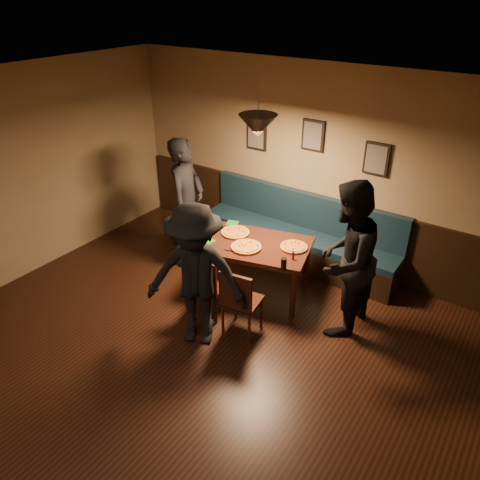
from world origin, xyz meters
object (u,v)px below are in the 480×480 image
at_px(dining_table, 255,268).
at_px(soda_glass, 284,264).
at_px(diner_left, 187,203).
at_px(chair_near_right, 242,300).
at_px(chair_near_left, 208,285).
at_px(diner_front, 196,277).
at_px(tabasco_bottle, 293,255).
at_px(diner_right, 346,260).
at_px(booth_bench, 297,232).

distance_m(dining_table, soda_glass, 0.80).
bearing_deg(diner_left, chair_near_right, -134.24).
height_order(chair_near_left, diner_front, diner_front).
xyz_separation_m(soda_glass, tabasco_bottle, (-0.01, 0.25, -0.01)).
xyz_separation_m(chair_near_right, diner_right, (0.90, 0.73, 0.49)).
distance_m(diner_left, soda_glass, 1.87).
bearing_deg(tabasco_bottle, booth_bench, 115.15).
height_order(chair_near_left, tabasco_bottle, tabasco_bottle).
bearing_deg(tabasco_bottle, chair_near_left, -140.36).
relative_size(booth_bench, diner_front, 1.74).
bearing_deg(booth_bench, tabasco_bottle, -64.85).
height_order(chair_near_left, soda_glass, soda_glass).
distance_m(diner_left, diner_front, 1.75).
distance_m(chair_near_right, diner_right, 1.26).
height_order(soda_glass, tabasco_bottle, soda_glass).
relative_size(dining_table, diner_right, 0.73).
bearing_deg(tabasco_bottle, chair_near_right, -110.45).
xyz_separation_m(dining_table, diner_front, (-0.02, -1.17, 0.49)).
height_order(diner_right, tabasco_bottle, diner_right).
bearing_deg(booth_bench, diner_right, -41.81).
distance_m(diner_front, soda_glass, 1.05).
distance_m(chair_near_right, soda_glass, 0.63).
relative_size(booth_bench, tabasco_bottle, 23.11).
bearing_deg(dining_table, chair_near_right, -82.24).
distance_m(soda_glass, tabasco_bottle, 0.25).
height_order(chair_near_left, chair_near_right, chair_near_right).
bearing_deg(tabasco_bottle, diner_left, 174.45).
relative_size(chair_near_right, soda_glass, 6.11).
bearing_deg(soda_glass, chair_near_left, -153.45).
relative_size(soda_glass, tabasco_bottle, 1.13).
distance_m(dining_table, chair_near_left, 0.75).
distance_m(chair_near_left, chair_near_right, 0.53).
xyz_separation_m(diner_left, diner_front, (1.20, -1.28, -0.08)).
relative_size(booth_bench, dining_table, 2.19).
bearing_deg(diner_front, diner_left, 109.23).
relative_size(diner_left, tabasco_bottle, 14.45).
height_order(booth_bench, diner_front, diner_front).
bearing_deg(booth_bench, soda_glass, -68.72).
distance_m(diner_right, diner_front, 1.68).
bearing_deg(booth_bench, dining_table, -95.01).
distance_m(booth_bench, diner_left, 1.63).
xyz_separation_m(diner_left, diner_right, (2.44, -0.14, -0.00)).
distance_m(dining_table, tabasco_bottle, 0.72).
bearing_deg(dining_table, soda_glass, -43.13).
distance_m(booth_bench, dining_table, 0.99).
relative_size(diner_left, diner_right, 1.00).
relative_size(chair_near_left, tabasco_bottle, 6.53).
distance_m(diner_left, tabasco_bottle, 1.81).
relative_size(dining_table, chair_near_right, 1.53).
bearing_deg(dining_table, diner_left, 159.93).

